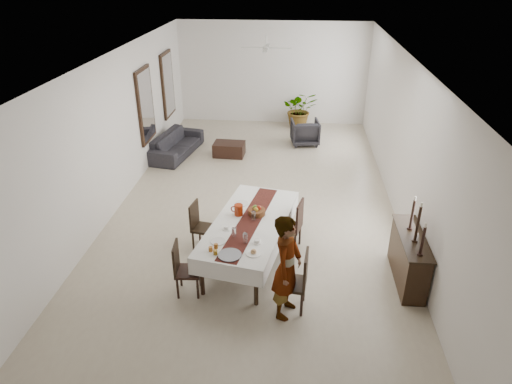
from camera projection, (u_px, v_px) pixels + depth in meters
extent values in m
cube|color=#C1B499|center=(255.00, 209.00, 9.95)|extent=(6.00, 12.00, 0.00)
cube|color=white|center=(255.00, 60.00, 8.48)|extent=(6.00, 12.00, 0.02)
cube|color=white|center=(273.00, 73.00, 14.52)|extent=(6.00, 0.02, 3.20)
cube|color=white|center=(111.00, 136.00, 9.46)|extent=(0.02, 12.00, 3.20)
cube|color=white|center=(407.00, 146.00, 8.97)|extent=(0.02, 12.00, 3.20)
cube|color=black|center=(250.00, 223.00, 8.01)|extent=(1.48, 2.62, 0.05)
cylinder|color=black|center=(202.00, 276.00, 7.30)|extent=(0.08, 0.08, 0.72)
cylinder|color=black|center=(256.00, 286.00, 7.07)|extent=(0.08, 0.08, 0.72)
cylinder|color=black|center=(245.00, 207.00, 9.30)|extent=(0.08, 0.08, 0.72)
cylinder|color=black|center=(289.00, 213.00, 9.07)|extent=(0.08, 0.08, 0.72)
cube|color=white|center=(250.00, 221.00, 7.99)|extent=(1.69, 2.84, 0.01)
cube|color=white|center=(218.00, 224.00, 8.21)|extent=(0.51, 2.61, 0.31)
cube|color=white|center=(283.00, 234.00, 7.91)|extent=(0.51, 2.61, 0.31)
cube|color=white|center=(225.00, 273.00, 6.93)|extent=(1.19, 0.24, 0.31)
cube|color=white|center=(269.00, 195.00, 9.19)|extent=(1.19, 0.24, 0.31)
cube|color=#561E18|center=(250.00, 221.00, 7.99)|extent=(0.84, 2.59, 0.00)
cylinder|color=#94250A|center=(239.00, 210.00, 8.14)|extent=(0.18, 0.18, 0.21)
torus|color=maroon|center=(234.00, 209.00, 8.16)|extent=(0.13, 0.04, 0.12)
cylinder|color=silver|center=(245.00, 238.00, 7.35)|extent=(0.07, 0.07, 0.17)
cylinder|color=white|center=(234.00, 233.00, 7.49)|extent=(0.07, 0.07, 0.17)
cylinder|color=silver|center=(254.00, 216.00, 7.98)|extent=(0.07, 0.07, 0.17)
cylinder|color=white|center=(257.00, 241.00, 7.37)|extent=(0.09, 0.09, 0.06)
cylinder|color=white|center=(257.00, 242.00, 7.39)|extent=(0.15, 0.15, 0.01)
cylinder|color=white|center=(226.00, 227.00, 7.75)|extent=(0.09, 0.09, 0.06)
cylinder|color=white|center=(226.00, 229.00, 7.76)|extent=(0.15, 0.15, 0.01)
cylinder|color=white|center=(254.00, 253.00, 7.11)|extent=(0.25, 0.25, 0.02)
sphere|color=tan|center=(254.00, 252.00, 7.10)|extent=(0.09, 0.09, 0.09)
cylinder|color=silver|center=(218.00, 241.00, 7.41)|extent=(0.25, 0.25, 0.02)
cylinder|color=silver|center=(242.00, 203.00, 8.55)|extent=(0.25, 0.25, 0.02)
cylinder|color=#434448|center=(230.00, 255.00, 7.06)|extent=(0.37, 0.37, 0.02)
cylinder|color=#8F6414|center=(215.00, 252.00, 7.08)|extent=(0.07, 0.07, 0.08)
cylinder|color=#965215|center=(211.00, 249.00, 7.16)|extent=(0.07, 0.07, 0.08)
cylinder|color=brown|center=(216.00, 246.00, 7.23)|extent=(0.07, 0.07, 0.08)
cylinder|color=brown|center=(257.00, 212.00, 8.17)|extent=(0.31, 0.31, 0.10)
sphere|color=maroon|center=(259.00, 208.00, 8.15)|extent=(0.09, 0.09, 0.09)
sphere|color=#4F7422|center=(255.00, 207.00, 8.18)|extent=(0.08, 0.08, 0.08)
sphere|color=gold|center=(256.00, 210.00, 8.10)|extent=(0.09, 0.09, 0.09)
cube|color=black|center=(292.00, 283.00, 6.98)|extent=(0.47, 0.47, 0.05)
cylinder|color=black|center=(302.00, 305.00, 6.91)|extent=(0.05, 0.05, 0.43)
cylinder|color=black|center=(304.00, 290.00, 7.22)|extent=(0.05, 0.05, 0.43)
cylinder|color=black|center=(278.00, 302.00, 6.97)|extent=(0.05, 0.05, 0.43)
cylinder|color=black|center=(282.00, 287.00, 7.28)|extent=(0.05, 0.05, 0.43)
cube|color=black|center=(306.00, 269.00, 6.81)|extent=(0.08, 0.44, 0.55)
cube|color=black|center=(289.00, 227.00, 8.46)|extent=(0.51, 0.51, 0.05)
cylinder|color=black|center=(295.00, 244.00, 8.37)|extent=(0.05, 0.05, 0.42)
cylinder|color=black|center=(300.00, 235.00, 8.66)|extent=(0.05, 0.05, 0.42)
cylinder|color=black|center=(277.00, 241.00, 8.47)|extent=(0.05, 0.05, 0.42)
cylinder|color=black|center=(282.00, 232.00, 8.76)|extent=(0.05, 0.05, 0.42)
cube|color=black|center=(300.00, 216.00, 8.27)|extent=(0.14, 0.42, 0.54)
cube|color=black|center=(188.00, 271.00, 7.32)|extent=(0.42, 0.42, 0.04)
cylinder|color=black|center=(181.00, 276.00, 7.56)|extent=(0.04, 0.04, 0.39)
cylinder|color=black|center=(178.00, 289.00, 7.28)|extent=(0.04, 0.04, 0.39)
cylinder|color=black|center=(200.00, 276.00, 7.56)|extent=(0.04, 0.04, 0.39)
cylinder|color=black|center=(198.00, 289.00, 7.27)|extent=(0.04, 0.04, 0.39)
cube|color=black|center=(176.00, 258.00, 7.20)|extent=(0.07, 0.39, 0.50)
cube|color=black|center=(204.00, 228.00, 8.49)|extent=(0.45, 0.45, 0.04)
cylinder|color=black|center=(200.00, 232.00, 8.77)|extent=(0.05, 0.05, 0.38)
cylinder|color=black|center=(193.00, 241.00, 8.49)|extent=(0.05, 0.05, 0.38)
cylinder|color=black|center=(215.00, 235.00, 8.69)|extent=(0.05, 0.05, 0.38)
cylinder|color=black|center=(209.00, 244.00, 8.42)|extent=(0.05, 0.05, 0.38)
cube|color=black|center=(194.00, 215.00, 8.42)|extent=(0.11, 0.39, 0.49)
imported|color=#9B9EA3|center=(287.00, 267.00, 6.69)|extent=(0.57, 0.71, 1.70)
cube|color=black|center=(408.00, 259.00, 7.61)|extent=(0.37, 1.39, 0.83)
cube|color=black|center=(413.00, 237.00, 7.41)|extent=(0.41, 1.45, 0.03)
cylinder|color=black|center=(420.00, 254.00, 6.95)|extent=(0.09, 0.09, 0.03)
cylinder|color=black|center=(423.00, 240.00, 6.83)|extent=(0.05, 0.05, 0.46)
cylinder|color=beige|center=(426.00, 225.00, 6.71)|extent=(0.03, 0.03, 0.07)
cylinder|color=black|center=(415.00, 241.00, 7.28)|extent=(0.09, 0.09, 0.03)
cylinder|color=black|center=(418.00, 224.00, 7.13)|extent=(0.05, 0.05, 0.60)
cylinder|color=silver|center=(421.00, 205.00, 6.97)|extent=(0.03, 0.03, 0.07)
cylinder|color=black|center=(410.00, 228.00, 7.60)|extent=(0.09, 0.09, 0.03)
cylinder|color=black|center=(412.00, 214.00, 7.48)|extent=(0.05, 0.05, 0.51)
cylinder|color=silver|center=(415.00, 199.00, 7.35)|extent=(0.03, 0.03, 0.07)
imported|color=#28252A|center=(176.00, 144.00, 12.60)|extent=(1.17, 2.18, 0.60)
imported|color=#29262C|center=(305.00, 132.00, 13.28)|extent=(0.88, 0.90, 0.72)
cube|color=black|center=(229.00, 149.00, 12.57)|extent=(0.86, 0.60, 0.37)
imported|color=#355723|center=(300.00, 109.00, 14.47)|extent=(1.17, 1.04, 1.19)
cube|color=black|center=(146.00, 105.00, 11.40)|extent=(0.06, 1.05, 1.85)
cube|color=silver|center=(147.00, 105.00, 11.40)|extent=(0.01, 0.90, 1.70)
cube|color=black|center=(168.00, 85.00, 13.26)|extent=(0.06, 1.05, 1.85)
cube|color=silver|center=(169.00, 85.00, 13.25)|extent=(0.01, 0.90, 1.70)
cylinder|color=white|center=(266.00, 40.00, 11.18)|extent=(0.04, 0.04, 0.20)
cylinder|color=silver|center=(266.00, 48.00, 11.27)|extent=(0.16, 0.16, 0.08)
cube|color=silver|center=(267.00, 46.00, 11.58)|extent=(0.10, 0.55, 0.01)
cube|color=silver|center=(265.00, 51.00, 10.96)|extent=(0.10, 0.55, 0.01)
cube|color=silver|center=(280.00, 48.00, 11.24)|extent=(0.55, 0.10, 0.01)
cube|color=white|center=(252.00, 48.00, 11.30)|extent=(0.55, 0.10, 0.01)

